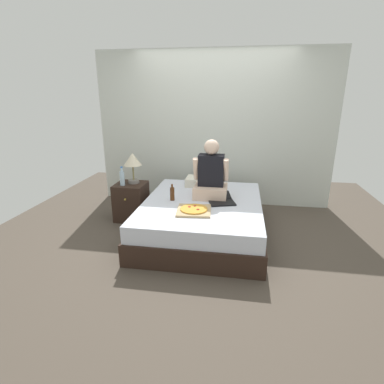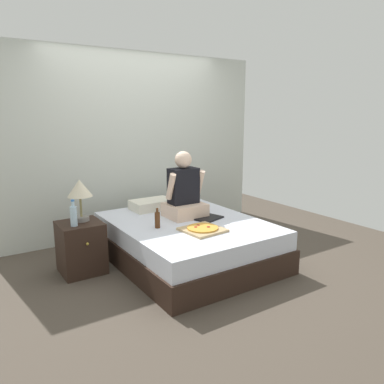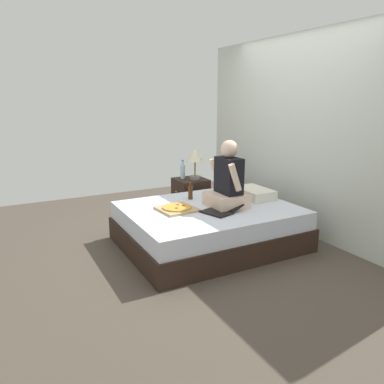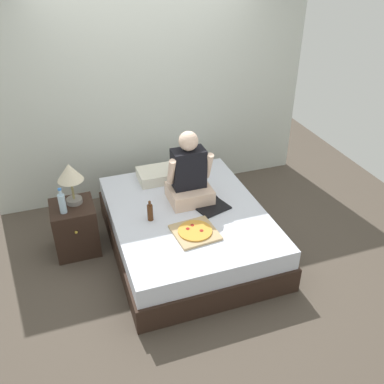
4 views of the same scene
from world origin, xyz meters
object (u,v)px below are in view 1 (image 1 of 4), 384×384
Objects in this scene: water_bottle at (122,178)px; beer_bottle_on_bed at (172,194)px; lamp_on_left_nightstand at (133,161)px; bed at (202,218)px; laptop at (221,200)px; pizza_box at (194,210)px; person_seated at (211,176)px; nightstand_left at (131,201)px.

water_bottle reaches higher than beer_bottle_on_bed.
lamp_on_left_nightstand is 2.05× the size of beer_bottle_on_bed.
bed is 1.31m from water_bottle.
bed is 0.36m from laptop.
pizza_box is at bearing -126.86° from laptop.
pizza_box is 1.97× the size of beer_bottle_on_bed.
water_bottle is at bearing 150.55° from pizza_box.
person_seated is at bearing 76.60° from pizza_box.
pizza_box is (1.03, -0.79, -0.39)m from lamp_on_left_nightstand.
laptop reaches higher than pizza_box.
bed is at bearing 5.14° from beer_bottle_on_bed.
lamp_on_left_nightstand is (-1.09, 0.40, 0.65)m from bed.
beer_bottle_on_bed is at bearing -176.43° from laptop.
water_bottle reaches higher than pizza_box.
beer_bottle_on_bed is (0.69, -0.43, -0.32)m from lamp_on_left_nightstand.
lamp_on_left_nightstand reaches higher than laptop.
water_bottle reaches higher than nightstand_left.
beer_bottle_on_bed is at bearing 134.20° from pizza_box.
bed is at bearing -17.20° from nightstand_left.
laptop is (1.33, -0.39, -0.39)m from lamp_on_left_nightstand.
lamp_on_left_nightstand is at bearing 49.40° from water_bottle.
nightstand_left is at bearing 165.87° from laptop.
water_bottle is 1.33m from pizza_box.
person_seated is at bearing -7.20° from nightstand_left.
lamp_on_left_nightstand is 0.58× the size of person_seated.
nightstand_left reaches higher than laptop.
nightstand_left is at bearing 152.08° from beer_bottle_on_bed.
laptop is at bearing -16.54° from lamp_on_left_nightstand.
pizza_box is (1.15, -0.65, -0.17)m from water_bottle.
beer_bottle_on_bed is at bearing -174.86° from bed.
lamp_on_left_nightstand is at bearing 142.54° from pizza_box.
water_bottle reaches higher than bed.
lamp_on_left_nightstand is at bearing 147.63° from beer_bottle_on_bed.
person_seated is (1.21, -0.15, 0.48)m from nightstand_left.
bed is 1.33m from lamp_on_left_nightstand.
pizza_box is at bearing -45.80° from beer_bottle_on_bed.
person_seated reaches higher than beer_bottle_on_bed.
nightstand_left reaches higher than pizza_box.
person_seated is 0.36m from laptop.
pizza_box is (-0.30, -0.40, -0.00)m from laptop.
nightstand_left is at bearing 162.80° from bed.
water_bottle is 1.25× the size of beer_bottle_on_bed.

